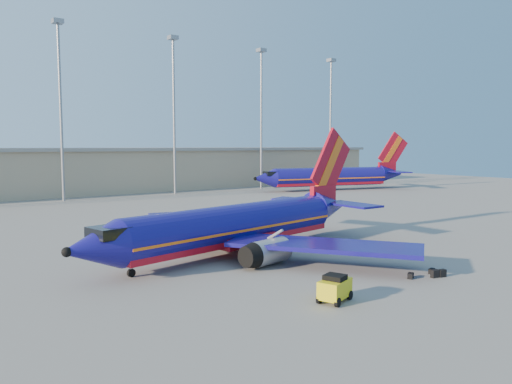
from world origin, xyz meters
The scene contains 7 objects.
ground centered at (0.00, 0.00, 0.00)m, with size 220.00×220.00×0.00m, color slate.
terminal_building centered at (10.00, 58.00, 4.32)m, with size 122.00×16.00×8.50m.
light_mast_row centered at (5.00, 46.00, 17.55)m, with size 101.60×1.60×28.65m.
aircraft_main centered at (-4.21, -3.07, 2.29)m, with size 31.46×29.99×10.74m.
aircraft_second centered at (44.47, 34.42, 2.72)m, with size 34.25×16.57×11.85m.
baggage_tug centered at (-7.45, -17.09, 0.82)m, with size 2.50×1.97×1.57m.
luggage_pile centered at (1.73, -17.13, 0.23)m, with size 2.96×1.52×0.54m.
Camera 1 is at (-27.68, -36.81, 8.92)m, focal length 35.00 mm.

